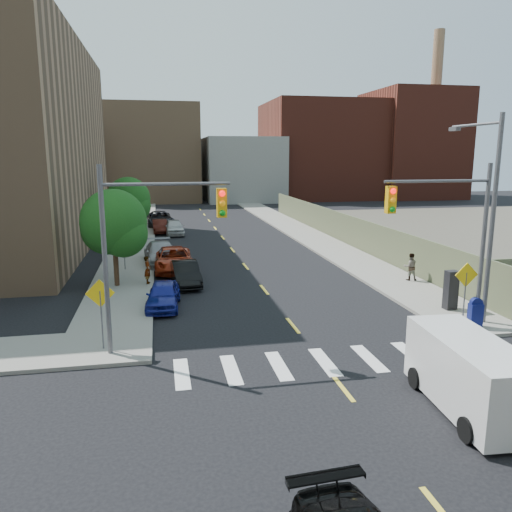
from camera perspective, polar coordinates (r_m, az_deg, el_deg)
name	(u,v)px	position (r m, az deg, el deg)	size (l,w,h in m)	color
ground	(367,419)	(15.12, 12.62, -17.73)	(160.00, 160.00, 0.00)	black
sidewalk_nw	(138,225)	(54.04, -13.33, 3.49)	(3.50, 73.00, 0.15)	gray
sidewalk_ne	(281,221)	(55.61, 2.87, 4.00)	(3.50, 73.00, 0.15)	gray
fence_north	(340,227)	(43.21, 9.59, 3.27)	(0.12, 44.00, 2.50)	#646D4C
bg_bldg_west	(47,164)	(83.65, -22.76, 9.72)	(14.00, 18.00, 12.00)	#592319
bg_bldg_midwest	(154,154)	(84.01, -11.61, 11.39)	(14.00, 16.00, 15.00)	#8C6B4C
bg_bldg_center	(241,169)	(83.15, -1.72, 9.89)	(12.00, 16.00, 10.00)	gray
bg_bldg_east	(319,151)	(88.42, 7.24, 11.85)	(18.00, 18.00, 16.00)	#592319
bg_bldg_fareast	(411,145)	(92.87, 17.28, 12.03)	(14.00, 16.00, 18.00)	#592319
smokestack	(434,116)	(95.04, 19.67, 14.88)	(1.80, 1.80, 28.00)	#8C6B4C
signal_nw	(147,234)	(18.23, -12.30, 2.44)	(4.59, 0.30, 7.00)	#59595E
signal_ne	(451,225)	(21.57, 21.42, 3.28)	(4.59, 0.30, 7.00)	#59595E
streetlight_ne	(488,205)	(23.48, 24.97, 5.31)	(0.25, 3.70, 9.00)	#59595E
warn_sign_nw	(101,301)	(19.39, -17.34, -4.96)	(1.06, 0.06, 2.83)	#59595E
warn_sign_ne	(466,282)	(23.10, 22.86, -2.74)	(1.06, 0.06, 2.83)	#59595E
warn_sign_midwest	(124,241)	(32.53, -14.89, 1.70)	(1.06, 0.06, 2.83)	#59595E
tree_west_near	(114,226)	(28.42, -15.94, 3.30)	(3.66, 3.64, 5.52)	#332114
tree_west_far	(129,201)	(43.29, -14.35, 6.06)	(3.66, 3.64, 5.52)	#332114
parked_car_blue	(163,295)	(24.65, -10.56, -4.40)	(1.53, 3.79, 1.29)	navy
parked_car_black	(185,273)	(28.72, -8.07, -1.98)	(1.43, 4.10, 1.35)	black
parked_car_red	(173,259)	(32.35, -9.41, -0.39)	(2.45, 5.32, 1.48)	#A92C10
parked_car_silver	(161,253)	(34.43, -10.78, 0.30)	(2.10, 5.16, 1.50)	#93959A
parked_car_white	(174,227)	(47.04, -9.33, 3.27)	(1.68, 4.17, 1.42)	#BEBEBE
parked_car_maroon	(160,226)	(48.42, -10.92, 3.36)	(1.34, 3.85, 1.27)	#3C120C
parked_car_grey	(160,219)	(52.83, -10.96, 4.18)	(2.58, 5.60, 1.56)	black
cargo_van	(467,371)	(16.09, 22.97, -12.06)	(2.23, 4.83, 2.16)	silver
mailbox	(475,312)	(23.15, 23.78, -5.93)	(0.57, 0.46, 1.28)	navy
payphone	(451,290)	(25.21, 21.37, -3.64)	(0.55, 0.45, 1.85)	black
pedestrian_west	(148,270)	(28.83, -12.28, -1.55)	(0.57, 0.38, 1.57)	gray
pedestrian_east	(410,267)	(30.25, 17.23, -1.18)	(0.77, 0.60, 1.59)	gray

